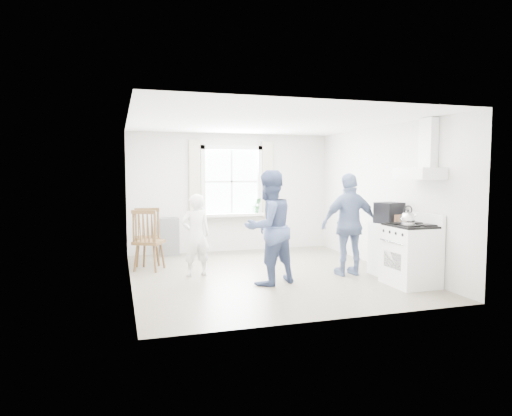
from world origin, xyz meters
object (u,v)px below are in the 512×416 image
Objects in this scene: person_mid at (269,228)px; person_right at (350,224)px; stereo_stack at (389,213)px; windsor_chair_b at (146,234)px; low_cabinet at (389,249)px; person_left at (196,235)px; gas_stove at (411,255)px; windsor_chair_a at (147,230)px.

person_mid is 1.03× the size of person_right.
windsor_chair_b is at bearing 158.40° from stereo_stack.
person_mid is at bearing 179.33° from low_cabinet.
stereo_stack is at bearing 159.47° from person_right.
windsor_chair_b is 0.79× the size of person_left.
gas_stove is 4.47m from windsor_chair_b.
person_right is at bearing -21.62° from windsor_chair_b.
low_cabinet is 0.63m from stereo_stack.
stereo_stack reaches higher than windsor_chair_b.
person_mid is (1.00, -0.89, 0.20)m from person_left.
windsor_chair_b reaches higher than low_cabinet.
person_left reaches higher than stereo_stack.
low_cabinet is 0.81× the size of windsor_chair_a.
person_left is (0.73, -1.08, 0.02)m from windsor_chair_a.
gas_stove is at bearing -93.69° from stereo_stack.
windsor_chair_a is at bearing -68.96° from person_mid.
gas_stove is at bearing -95.68° from low_cabinet.
person_right reaches higher than low_cabinet.
person_right reaches higher than gas_stove.
windsor_chair_a is 1.31m from person_left.
low_cabinet is 0.52× the size of person_right.
person_right reaches higher than windsor_chair_a.
gas_stove is at bearing 144.74° from person_left.
person_left is 0.78× the size of person_mid.
windsor_chair_a is (-3.82, 2.70, 0.19)m from gas_stove.
stereo_stack is 4.38m from windsor_chair_a.
stereo_stack is 0.27× the size of person_right.
person_right is (1.52, 0.19, -0.02)m from person_mid.
person_mid is (1.79, -1.50, 0.22)m from windsor_chair_b.
stereo_stack is at bearing -21.60° from windsor_chair_b.
gas_stove is at bearing 140.51° from person_mid.
person_right is (-0.56, 0.92, 0.39)m from gas_stove.
gas_stove is 1.01× the size of windsor_chair_a.
person_left is at bearing -61.89° from person_mid.
person_left is 1.36m from person_mid.
gas_stove is 0.70m from low_cabinet.
person_left is (-3.13, 0.94, -0.38)m from stereo_stack.
stereo_stack is 4.23m from windsor_chair_b.
windsor_chair_b is (-3.87, 2.23, 0.19)m from gas_stove.
windsor_chair_a is (-3.89, 2.00, 0.23)m from low_cabinet.
windsor_chair_b is at bearing -60.29° from person_mid.
person_left is (-3.15, 0.92, 0.25)m from low_cabinet.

